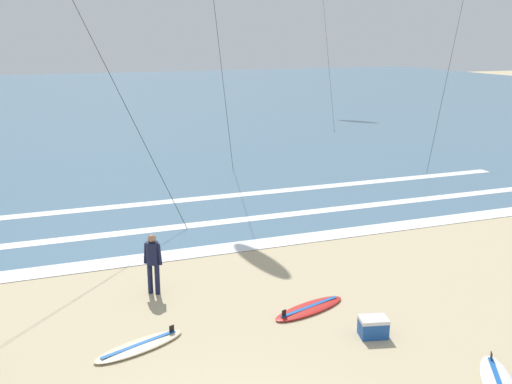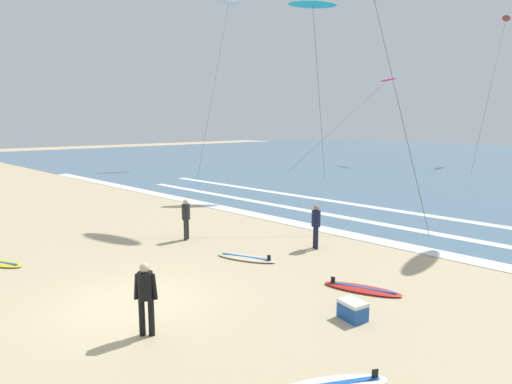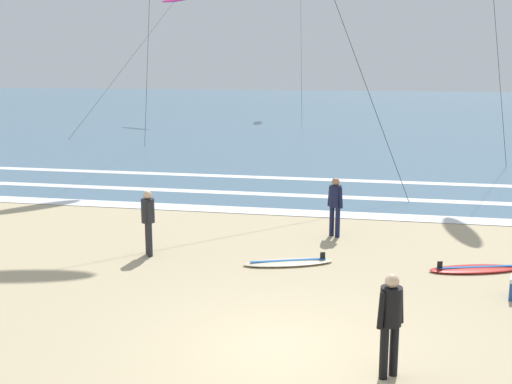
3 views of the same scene
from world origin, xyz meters
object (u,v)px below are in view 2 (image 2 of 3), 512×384
at_px(surfer_background_far, 186,216).
at_px(surfboard_right_spare, 246,258).
at_px(surfer_right_near, 316,223).
at_px(surfboard_left_pile, 362,289).
at_px(kite_white_mid_center, 229,4).
at_px(cooler_box, 353,310).
at_px(surfer_left_far, 146,292).
at_px(kite_cyan_far_right, 313,6).
at_px(kite_red_distant_low, 506,20).
at_px(kite_magenta_low_near, 387,80).

height_order(surfer_background_far, surfboard_right_spare, surfer_background_far).
distance_m(surfer_right_near, surfboard_right_spare, 2.92).
distance_m(surfboard_left_pile, surfboard_right_spare, 4.18).
distance_m(surfer_right_near, kite_white_mid_center, 36.62).
bearing_deg(surfboard_right_spare, surfer_background_far, 179.46).
bearing_deg(cooler_box, surfer_background_far, 170.88).
height_order(surfer_left_far, surfboard_left_pile, surfer_left_far).
height_order(surfboard_left_pile, cooler_box, cooler_box).
bearing_deg(cooler_box, surfboard_right_spare, 165.14).
xyz_separation_m(surfer_left_far, surfboard_right_spare, (-2.27, 5.06, -0.91)).
bearing_deg(surfboard_left_pile, cooler_box, -65.58).
height_order(surfboard_right_spare, cooler_box, cooler_box).
height_order(kite_white_mid_center, kite_cyan_far_right, kite_white_mid_center).
xyz_separation_m(surfer_right_near, cooler_box, (4.07, -3.95, -0.74)).
bearing_deg(kite_red_distant_low, kite_white_mid_center, -128.11).
bearing_deg(cooler_box, kite_cyan_far_right, 131.05).
relative_size(kite_white_mid_center, cooler_box, 24.78).
relative_size(surfer_left_far, surfer_right_near, 1.00).
bearing_deg(kite_red_distant_low, kite_cyan_far_right, -92.90).
bearing_deg(cooler_box, kite_white_mid_center, 142.77).
height_order(surfer_background_far, kite_red_distant_low, kite_red_distant_low).
relative_size(surfer_right_near, kite_magenta_low_near, 0.10).
bearing_deg(kite_red_distant_low, surfer_right_near, -80.93).
bearing_deg(surfer_right_near, kite_cyan_far_right, 129.08).
xyz_separation_m(surfboard_left_pile, surfboard_right_spare, (-4.17, -0.36, 0.00)).
height_order(surfer_right_near, kite_red_distant_low, kite_red_distant_low).
distance_m(kite_white_mid_center, cooler_box, 42.03).
relative_size(surfboard_left_pile, surfboard_right_spare, 1.00).
bearing_deg(cooler_box, surfboard_left_pile, 114.42).
xyz_separation_m(surfer_background_far, surfer_right_near, (4.26, 2.61, 0.00)).
distance_m(surfer_background_far, surfer_right_near, 5.00).
xyz_separation_m(surfer_background_far, kite_cyan_far_right, (-4.50, 13.41, 10.96)).
bearing_deg(kite_magenta_low_near, surfer_right_near, -65.04).
bearing_deg(surfer_background_far, surfer_right_near, 31.50).
bearing_deg(surfer_left_far, kite_cyan_far_right, 118.83).
bearing_deg(cooler_box, surfer_left_far, -125.26).
distance_m(surfboard_left_pile, kite_magenta_low_near, 41.04).
bearing_deg(kite_cyan_far_right, surfer_right_near, -50.92).
bearing_deg(kite_white_mid_center, surfboard_left_pile, -35.88).
xyz_separation_m(surfer_left_far, cooler_box, (2.66, 3.76, -0.74)).
bearing_deg(kite_red_distant_low, kite_magenta_low_near, -126.49).
bearing_deg(kite_red_distant_low, surfboard_left_pile, -77.42).
xyz_separation_m(kite_cyan_far_right, cooler_box, (12.84, -14.74, -11.70)).
xyz_separation_m(surfboard_right_spare, cooler_box, (4.92, -1.31, 0.18)).
bearing_deg(surfer_right_near, kite_red_distant_low, 99.07).
bearing_deg(surfer_left_far, kite_magenta_low_near, 112.40).
bearing_deg(surfer_left_far, surfer_right_near, 100.43).
bearing_deg(kite_magenta_low_near, kite_cyan_far_right, -73.44).
relative_size(surfer_background_far, kite_cyan_far_right, 0.13).
height_order(surfer_right_near, kite_cyan_far_right, kite_cyan_far_right).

